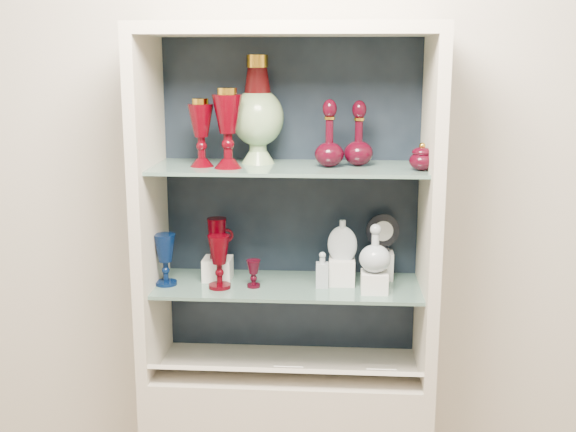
# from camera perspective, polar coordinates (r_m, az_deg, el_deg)

# --- Properties ---
(wall_back) EXTENTS (3.50, 0.02, 2.80)m
(wall_back) POSITION_cam_1_polar(r_m,az_deg,el_deg) (2.66, 0.33, 3.13)
(wall_back) COLOR beige
(wall_back) RESTS_ON ground
(cabinet_back_panel) EXTENTS (0.98, 0.02, 1.15)m
(cabinet_back_panel) POSITION_cam_1_polar(r_m,az_deg,el_deg) (2.65, 0.28, 1.42)
(cabinet_back_panel) COLOR black
(cabinet_back_panel) RESTS_ON cabinet_base
(cabinet_side_left) EXTENTS (0.04, 0.40, 1.15)m
(cabinet_side_left) POSITION_cam_1_polar(r_m,az_deg,el_deg) (2.54, -10.87, 0.71)
(cabinet_side_left) COLOR beige
(cabinet_side_left) RESTS_ON cabinet_base
(cabinet_side_right) EXTENTS (0.04, 0.40, 1.15)m
(cabinet_side_right) POSITION_cam_1_polar(r_m,az_deg,el_deg) (2.48, 11.15, 0.40)
(cabinet_side_right) COLOR beige
(cabinet_side_right) RESTS_ON cabinet_base
(cabinet_top_cap) EXTENTS (1.00, 0.40, 0.04)m
(cabinet_top_cap) POSITION_cam_1_polar(r_m,az_deg,el_deg) (2.41, 0.00, 14.55)
(cabinet_top_cap) COLOR beige
(cabinet_top_cap) RESTS_ON cabinet_side_left
(shelf_lower) EXTENTS (0.92, 0.34, 0.01)m
(shelf_lower) POSITION_cam_1_polar(r_m,az_deg,el_deg) (2.55, 0.03, -5.52)
(shelf_lower) COLOR slate
(shelf_lower) RESTS_ON cabinet_side_left
(shelf_upper) EXTENTS (0.92, 0.34, 0.01)m
(shelf_upper) POSITION_cam_1_polar(r_m,az_deg,el_deg) (2.46, 0.03, 3.84)
(shelf_upper) COLOR slate
(shelf_upper) RESTS_ON cabinet_side_left
(label_ledge) EXTENTS (0.92, 0.17, 0.09)m
(label_ledge) POSITION_cam_1_polar(r_m,az_deg,el_deg) (2.53, -0.18, -12.13)
(label_ledge) COLOR beige
(label_ledge) RESTS_ON cabinet_base
(label_card_0) EXTENTS (0.10, 0.06, 0.03)m
(label_card_0) POSITION_cam_1_polar(r_m,az_deg,el_deg) (2.52, 0.08, -11.83)
(label_card_0) COLOR white
(label_card_0) RESTS_ON label_ledge
(label_card_1) EXTENTS (0.10, 0.06, 0.03)m
(label_card_1) POSITION_cam_1_polar(r_m,az_deg,el_deg) (2.52, 7.35, -11.93)
(label_card_1) COLOR white
(label_card_1) RESTS_ON label_ledge
(pedestal_lamp_left) EXTENTS (0.11, 0.11, 0.23)m
(pedestal_lamp_left) POSITION_cam_1_polar(r_m,az_deg,el_deg) (2.45, -6.88, 6.55)
(pedestal_lamp_left) COLOR #4B0008
(pedestal_lamp_left) RESTS_ON shelf_upper
(pedestal_lamp_right) EXTENTS (0.11, 0.11, 0.26)m
(pedestal_lamp_right) POSITION_cam_1_polar(r_m,az_deg,el_deg) (2.40, -4.79, 6.91)
(pedestal_lamp_right) COLOR #4B0008
(pedestal_lamp_right) RESTS_ON shelf_upper
(enamel_urn) EXTENTS (0.20, 0.20, 0.37)m
(enamel_urn) POSITION_cam_1_polar(r_m,az_deg,el_deg) (2.50, -2.41, 8.38)
(enamel_urn) COLOR #0F4F30
(enamel_urn) RESTS_ON shelf_upper
(ruby_decanter_a) EXTENTS (0.12, 0.12, 0.25)m
(ruby_decanter_a) POSITION_cam_1_polar(r_m,az_deg,el_deg) (2.42, 3.30, 6.85)
(ruby_decanter_a) COLOR #3C0512
(ruby_decanter_a) RESTS_ON shelf_upper
(ruby_decanter_b) EXTENTS (0.12, 0.12, 0.23)m
(ruby_decanter_b) POSITION_cam_1_polar(r_m,az_deg,el_deg) (2.46, 5.62, 6.67)
(ruby_decanter_b) COLOR #3C0512
(ruby_decanter_b) RESTS_ON shelf_upper
(lidded_bowl) EXTENTS (0.11, 0.11, 0.09)m
(lidded_bowl) POSITION_cam_1_polar(r_m,az_deg,el_deg) (2.39, 10.53, 4.66)
(lidded_bowl) COLOR #3C0512
(lidded_bowl) RESTS_ON shelf_upper
(cobalt_goblet) EXTENTS (0.10, 0.10, 0.18)m
(cobalt_goblet) POSITION_cam_1_polar(r_m,az_deg,el_deg) (2.55, -9.67, -3.43)
(cobalt_goblet) COLOR #041641
(cobalt_goblet) RESTS_ON shelf_lower
(ruby_goblet_tall) EXTENTS (0.09, 0.09, 0.19)m
(ruby_goblet_tall) POSITION_cam_1_polar(r_m,az_deg,el_deg) (2.49, -5.46, -3.63)
(ruby_goblet_tall) COLOR #4B0008
(ruby_goblet_tall) RESTS_ON shelf_lower
(ruby_goblet_small) EXTENTS (0.05, 0.05, 0.10)m
(ruby_goblet_small) POSITION_cam_1_polar(r_m,az_deg,el_deg) (2.51, -2.74, -4.58)
(ruby_goblet_small) COLOR #3C0512
(ruby_goblet_small) RESTS_ON shelf_lower
(riser_ruby_pitcher) EXTENTS (0.10, 0.10, 0.08)m
(riser_ruby_pitcher) POSITION_cam_1_polar(r_m,az_deg,el_deg) (2.60, -5.57, -4.16)
(riser_ruby_pitcher) COLOR silver
(riser_ruby_pitcher) RESTS_ON shelf_lower
(ruby_pitcher) EXTENTS (0.13, 0.10, 0.14)m
(ruby_pitcher) POSITION_cam_1_polar(r_m,az_deg,el_deg) (2.57, -5.63, -1.76)
(ruby_pitcher) COLOR #4B0008
(ruby_pitcher) RESTS_ON riser_ruby_pitcher
(clear_square_bottle) EXTENTS (0.04, 0.04, 0.13)m
(clear_square_bottle) POSITION_cam_1_polar(r_m,az_deg,el_deg) (2.50, 2.72, -4.25)
(clear_square_bottle) COLOR #9BA9B2
(clear_square_bottle) RESTS_ON shelf_lower
(riser_flat_flask) EXTENTS (0.09, 0.09, 0.09)m
(riser_flat_flask) POSITION_cam_1_polar(r_m,az_deg,el_deg) (2.55, 4.27, -4.40)
(riser_flat_flask) COLOR silver
(riser_flat_flask) RESTS_ON shelf_lower
(flat_flask) EXTENTS (0.11, 0.06, 0.15)m
(flat_flask) POSITION_cam_1_polar(r_m,az_deg,el_deg) (2.52, 4.32, -1.83)
(flat_flask) COLOR #ACBAC0
(flat_flask) RESTS_ON riser_flat_flask
(riser_clear_round_decanter) EXTENTS (0.09, 0.09, 0.07)m
(riser_clear_round_decanter) POSITION_cam_1_polar(r_m,az_deg,el_deg) (2.48, 6.84, -5.20)
(riser_clear_round_decanter) COLOR silver
(riser_clear_round_decanter) RESTS_ON shelf_lower
(clear_round_decanter) EXTENTS (0.11, 0.11, 0.16)m
(clear_round_decanter) POSITION_cam_1_polar(r_m,az_deg,el_deg) (2.44, 6.91, -2.64)
(clear_round_decanter) COLOR #9BA9B2
(clear_round_decanter) RESTS_ON riser_clear_round_decanter
(riser_cameo_medallion) EXTENTS (0.08, 0.08, 0.10)m
(riser_cameo_medallion) POSITION_cam_1_polar(r_m,az_deg,el_deg) (2.62, 7.41, -3.86)
(riser_cameo_medallion) COLOR silver
(riser_cameo_medallion) RESTS_ON shelf_lower
(cameo_medallion) EXTENTS (0.13, 0.06, 0.14)m
(cameo_medallion) POSITION_cam_1_polar(r_m,az_deg,el_deg) (2.59, 7.49, -1.29)
(cameo_medallion) COLOR black
(cameo_medallion) RESTS_ON riser_cameo_medallion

